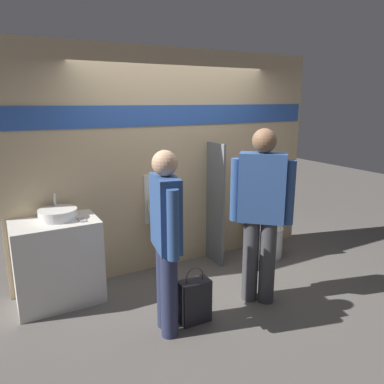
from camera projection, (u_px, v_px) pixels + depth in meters
The scene contains 11 objects.
ground_plane at pixel (199, 280), 4.49m from camera, with size 16.00×16.00×0.00m, color #5B5651.
display_wall at pixel (176, 161), 4.67m from camera, with size 4.03×0.07×2.70m.
sink_counter at pixel (58, 262), 3.92m from camera, with size 0.86×0.55×0.90m.
sink_basin at pixel (58, 214), 3.87m from camera, with size 0.39×0.39×0.25m.
cell_phone at pixel (82, 220), 3.83m from camera, with size 0.07×0.14×0.01m.
divider_near_counter at pixel (215, 204), 4.83m from camera, with size 0.03×0.40×1.58m.
urinal_near_counter at pixel (161, 207), 4.53m from camera, with size 0.35×0.28×1.26m.
toilet at pixel (264, 234), 5.18m from camera, with size 0.43×0.59×0.91m.
person_in_vest at pixel (261, 210), 3.81m from camera, with size 0.50×0.47×1.83m.
person_with_lanyard at pixel (166, 236), 3.29m from camera, with size 0.26×0.58×1.70m.
shopping_bag at pixel (195, 301), 3.60m from camera, with size 0.30×0.16×0.56m.
Camera 1 is at (-2.05, -3.56, 2.10)m, focal length 35.00 mm.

